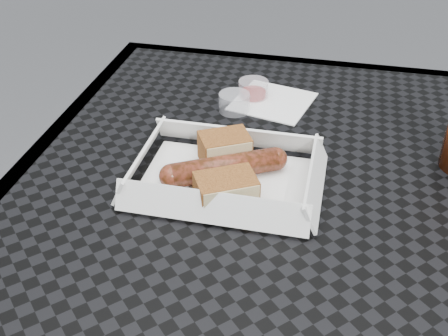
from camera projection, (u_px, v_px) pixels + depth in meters
name	position (u px, v px, depth m)	size (l,w,h in m)	color
patio_table	(300.00, 222.00, 0.80)	(0.80, 0.80, 0.74)	black
food_tray	(226.00, 181.00, 0.75)	(0.22, 0.15, 0.00)	white
bratwurst	(225.00, 167.00, 0.74)	(0.16, 0.10, 0.03)	maroon
bread_near	(225.00, 149.00, 0.77)	(0.07, 0.05, 0.04)	brown
bread_far	(226.00, 190.00, 0.70)	(0.07, 0.05, 0.04)	brown
veg_garnish	(254.00, 208.00, 0.70)	(0.03, 0.03, 0.00)	#F64A0A
napkin	(273.00, 101.00, 0.94)	(0.12, 0.12, 0.00)	white
condiment_cup_sauce	(253.00, 89.00, 0.94)	(0.05, 0.05, 0.03)	maroon
condiment_cup_empty	(234.00, 102.00, 0.90)	(0.05, 0.05, 0.03)	silver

